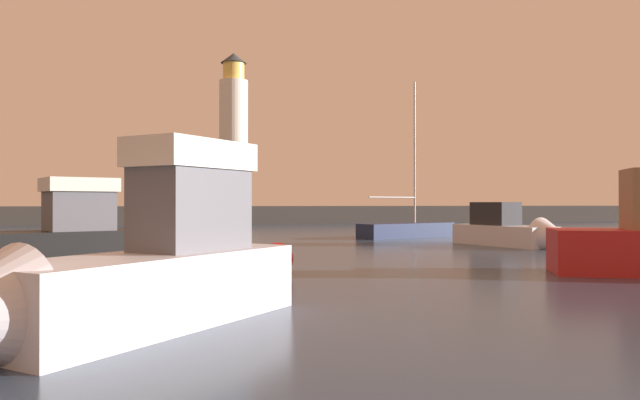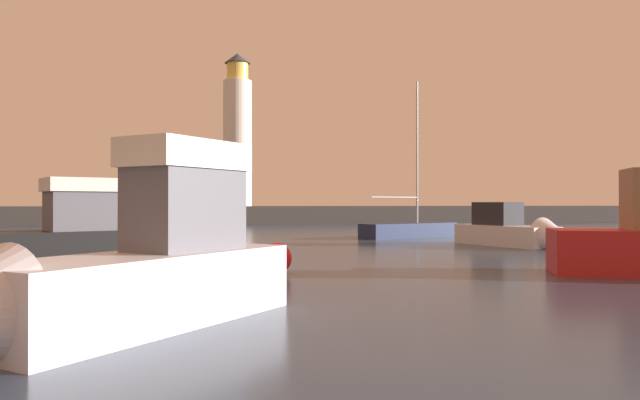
% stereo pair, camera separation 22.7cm
% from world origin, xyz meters
% --- Properties ---
extents(ground_plane, '(220.00, 220.00, 0.00)m').
position_xyz_m(ground_plane, '(0.00, 30.19, 0.00)').
color(ground_plane, '#2D3D51').
extents(breakwater, '(89.97, 4.95, 1.79)m').
position_xyz_m(breakwater, '(0.00, 60.39, 0.90)').
color(breakwater, '#423F3D').
rests_on(breakwater, ground_plane).
extents(lighthouse, '(2.94, 2.94, 15.80)m').
position_xyz_m(lighthouse, '(0.15, 60.39, 9.28)').
color(lighthouse, silver).
rests_on(lighthouse, breakwater).
extents(motorboat_0, '(9.02, 5.80, 3.61)m').
position_xyz_m(motorboat_0, '(-6.76, 21.56, 0.86)').
color(motorboat_0, black).
rests_on(motorboat_0, ground_plane).
extents(motorboat_1, '(3.50, 7.00, 2.50)m').
position_xyz_m(motorboat_1, '(10.79, 24.33, 0.71)').
color(motorboat_1, silver).
rests_on(motorboat_1, ground_plane).
extents(motorboat_3, '(6.12, 6.52, 3.47)m').
position_xyz_m(motorboat_3, '(-5.80, 8.23, 1.00)').
color(motorboat_3, silver).
rests_on(motorboat_3, ground_plane).
extents(sailboat_moored, '(6.79, 4.03, 9.63)m').
position_xyz_m(sailboat_moored, '(8.43, 32.71, 0.51)').
color(sailboat_moored, '#1E284C').
rests_on(sailboat_moored, ground_plane).
extents(mooring_buoy, '(0.94, 0.94, 0.94)m').
position_xyz_m(mooring_buoy, '(-2.24, 15.59, 0.47)').
color(mooring_buoy, red).
rests_on(mooring_buoy, ground_plane).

